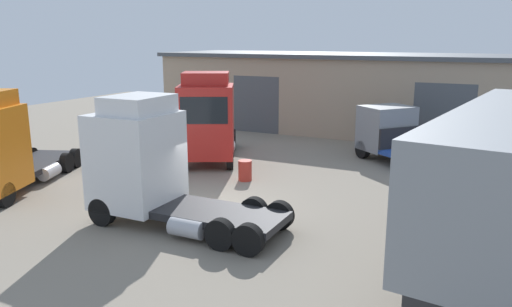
{
  "coord_description": "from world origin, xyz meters",
  "views": [
    {
      "loc": [
        8.56,
        -14.43,
        5.97
      ],
      "look_at": [
        0.15,
        2.38,
        1.6
      ],
      "focal_mm": 35.0,
      "sensor_mm": 36.0,
      "label": 1
    }
  ],
  "objects": [
    {
      "name": "gravel_pile",
      "position": [
        -11.42,
        6.94,
        0.67
      ],
      "size": [
        3.3,
        3.3,
        1.34
      ],
      "color": "#423D38",
      "rests_on": "ground_plane"
    },
    {
      "name": "flatbed_truck_grey",
      "position": [
        4.43,
        9.74,
        1.25
      ],
      "size": [
        8.27,
        7.32,
        2.65
      ],
      "rotation": [
        0.0,
        0.0,
        2.46
      ],
      "color": "gray",
      "rests_on": "ground_plane"
    },
    {
      "name": "ground_plane",
      "position": [
        0.0,
        0.0,
        0.0
      ],
      "size": [
        60.0,
        60.0,
        0.0
      ],
      "primitive_type": "plane",
      "color": "gray"
    },
    {
      "name": "tractor_unit_white",
      "position": [
        -1.72,
        -1.86,
        1.96
      ],
      "size": [
        6.45,
        2.57,
        4.17
      ],
      "rotation": [
        0.0,
        0.0,
        -3.13
      ],
      "color": "silver",
      "rests_on": "ground_plane"
    },
    {
      "name": "tractor_unit_red",
      "position": [
        -3.98,
        5.47,
        2.1
      ],
      "size": [
        5.03,
        6.53,
        4.43
      ],
      "rotation": [
        0.0,
        0.0,
        -1.09
      ],
      "color": "red",
      "rests_on": "ground_plane"
    },
    {
      "name": "oil_drum",
      "position": [
        -1.07,
        3.77,
        0.44
      ],
      "size": [
        0.58,
        0.58,
        0.88
      ],
      "color": "#B22D23",
      "rests_on": "ground_plane"
    },
    {
      "name": "traffic_cone",
      "position": [
        -3.64,
        1.46,
        0.25
      ],
      "size": [
        0.4,
        0.4,
        0.55
      ],
      "color": "black",
      "rests_on": "ground_plane"
    },
    {
      "name": "container_trailer_yellow",
      "position": [
        8.79,
        -0.44,
        2.67
      ],
      "size": [
        3.83,
        11.05,
        4.23
      ],
      "rotation": [
        0.0,
        0.0,
        -1.7
      ],
      "color": "gray",
      "rests_on": "ground_plane"
    },
    {
      "name": "warehouse_building",
      "position": [
        0.0,
        17.59,
        2.5
      ],
      "size": [
        26.29,
        7.69,
        4.99
      ],
      "color": "tan",
      "rests_on": "ground_plane"
    }
  ]
}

